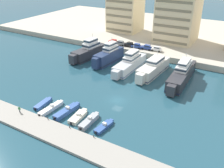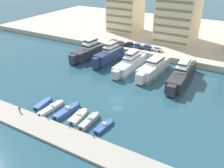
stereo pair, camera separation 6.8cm
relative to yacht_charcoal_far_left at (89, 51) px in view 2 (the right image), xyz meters
The scene contains 26 objects.
ground_plane 33.37m from the yacht_charcoal_far_left, 42.19° to the right, with size 400.00×400.00×0.00m, color #234C5B.
quay_promenade 51.39m from the yacht_charcoal_far_left, 61.32° to the left, with size 180.00×70.00×2.12m, color #BCB29E.
pier_dock 48.23m from the yacht_charcoal_far_left, 59.22° to the right, with size 120.00×6.09×0.57m, color #9E998E.
yacht_charcoal_far_left is the anchor object (origin of this frame).
yacht_navy_left 9.02m from the yacht_charcoal_far_left, ahead, with size 4.88×16.42×9.00m.
yacht_silver_mid_left 18.24m from the yacht_charcoal_far_left, ahead, with size 4.45×20.06×7.77m.
yacht_ivory_center_left 26.43m from the yacht_charcoal_far_left, ahead, with size 5.33×19.38×6.89m.
yacht_charcoal_center 35.74m from the yacht_charcoal_far_left, ahead, with size 4.98×22.95×7.98m.
motorboat_blue_far_left 35.23m from the yacht_charcoal_far_left, 74.52° to the right, with size 2.11×6.39×0.82m.
motorboat_white_left 37.01m from the yacht_charcoal_far_left, 69.68° to the right, with size 1.75×8.11×1.40m.
motorboat_blue_mid_left 37.81m from the yacht_charcoal_far_left, 63.18° to the right, with size 2.30×8.41×1.60m.
motorboat_cream_center_left 39.90m from the yacht_charcoal_far_left, 58.67° to the right, with size 2.66×6.63×1.26m.
motorboat_grey_center 42.07m from the yacht_charcoal_far_left, 54.96° to the right, with size 1.80×7.17×1.62m.
motorboat_blue_center_right 44.25m from the yacht_charcoal_far_left, 50.77° to the right, with size 2.15×6.12×1.26m.
car_red_far_left 13.66m from the yacht_charcoal_far_left, 78.04° to the left, with size 4.17×2.06×1.80m.
car_grey_left 14.62m from the yacht_charcoal_far_left, 65.44° to the left, with size 4.20×2.14×1.80m.
car_black_mid_left 16.85m from the yacht_charcoal_far_left, 53.12° to the left, with size 4.13×1.98×1.80m.
car_blue_center_left 18.81m from the yacht_charcoal_far_left, 44.83° to the left, with size 4.21×2.16×1.80m.
car_blue_center 22.19m from the yacht_charcoal_far_left, 38.28° to the left, with size 4.10×1.93×1.80m.
car_white_center_right 25.41m from the yacht_charcoal_far_left, 33.16° to the left, with size 4.18×2.09×1.80m.
apartment_block_far_left 35.89m from the yacht_charcoal_far_left, 94.93° to the left, with size 14.38×13.27×21.48m.
apartment_block_left 39.60m from the yacht_charcoal_far_left, 52.87° to the left, with size 15.40×16.65×20.84m.
pedestrian_near_edge 40.52m from the yacht_charcoal_far_left, 79.04° to the right, with size 0.53×0.39×1.54m.
bollard_west 41.66m from the yacht_charcoal_far_left, 67.99° to the right, with size 0.20×0.20×0.61m.
bollard_west_mid 44.41m from the yacht_charcoal_far_left, 60.43° to the right, with size 0.20×0.20×0.61m.
bollard_east_mid 47.83m from the yacht_charcoal_far_left, 53.85° to the right, with size 0.20×0.20×0.61m.
Camera 2 is at (27.51, -49.53, 33.49)m, focal length 40.00 mm.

